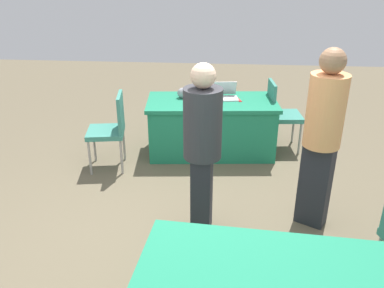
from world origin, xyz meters
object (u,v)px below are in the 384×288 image
Objects in this scene: chair_back_row at (280,111)px; scissors_red at (238,100)px; chair_by_pillar at (111,127)px; table_foreground at (211,126)px; yarn_ball at (182,93)px; person_attendee_standing at (322,132)px; laptop_silver at (225,95)px; person_attendee_browsing at (202,145)px.

chair_back_row is 5.28× the size of scissors_red.
chair_by_pillar is 1.01× the size of chair_back_row.
table_foreground is 0.59m from yarn_ball.
table_foreground is at bearing -26.15° from person_attendee_standing.
table_foreground is 0.95m from chair_back_row.
laptop_silver is 1.96× the size of scissors_red.
chair_by_pillar is 2.52m from person_attendee_standing.
chair_back_row reaches higher than table_foreground.
laptop_silver is 2.59× the size of yarn_ball.
table_foreground is at bearing -82.97° from chair_back_row.
person_attendee_standing is 9.70× the size of scissors_red.
chair_by_pillar is at bearing -75.49° from chair_back_row.
yarn_ball is (1.46, -1.65, -0.17)m from person_attendee_standing.
person_attendee_standing reaches higher than laptop_silver.
laptop_silver is at bearing -88.97° from chair_back_row.
yarn_ball reaches higher than scissors_red.
chair_back_row is (-2.13, -0.77, -0.01)m from chair_by_pillar.
chair_by_pillar is 0.55× the size of person_attendee_standing.
chair_by_pillar is at bearing 5.90° from person_attendee_standing.
chair_by_pillar is at bearing 47.38° from person_attendee_browsing.
person_attendee_browsing is (0.02, 1.80, 0.55)m from table_foreground.
table_foreground is 9.80× the size of scissors_red.
yarn_ball is at bearing -60.65° from chair_by_pillar.
chair_back_row is 1.83m from person_attendee_standing.
chair_back_row is 0.62m from scissors_red.
person_attendee_standing is (-2.28, 1.00, 0.42)m from chair_by_pillar.
table_foreground is 0.46m from laptop_silver.
person_attendee_browsing is at bearing 101.47° from yarn_ball.
chair_by_pillar is at bearing -86.57° from scissors_red.
laptop_silver is at bearing -128.11° from scissors_red.
person_attendee_browsing is at bearing -30.33° from chair_back_row.
yarn_ball is at bearing -11.33° from table_foreground.
scissors_red reaches higher than table_foreground.
laptop_silver reaches higher than yarn_ball.
table_foreground is 12.97× the size of yarn_ball.
chair_back_row is 1.35m from yarn_ball.
yarn_ball is at bearing 14.83° from person_attendee_browsing.
person_attendee_browsing is (0.93, 2.00, 0.37)m from chair_back_row.
chair_by_pillar is 0.58× the size of person_attendee_browsing.
scissors_red is (0.72, -1.63, -0.24)m from person_attendee_standing.
person_attendee_standing reaches higher than yarn_ball.
yarn_ball is 0.76× the size of scissors_red.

